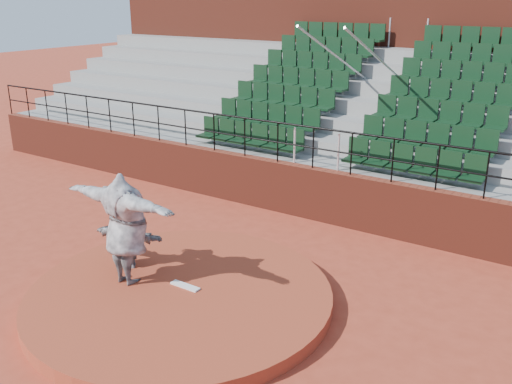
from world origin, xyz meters
TOP-DOWN VIEW (x-y plane):
  - ground at (0.00, 0.00)m, footprint 90.00×90.00m
  - pitchers_mound at (0.00, 0.00)m, footprint 5.50×5.50m
  - pitching_rubber at (0.00, 0.15)m, footprint 0.60×0.15m
  - boundary_wall at (0.00, 5.00)m, footprint 24.00×0.30m
  - wall_railing at (0.00, 5.00)m, footprint 24.04×0.05m
  - seating_deck at (0.00, 8.65)m, footprint 24.00×5.97m
  - press_box_facade at (0.00, 12.60)m, footprint 24.00×3.00m
  - pitcher at (-1.01, -0.25)m, footprint 2.61×0.77m
  - fielder at (-1.52, 0.20)m, footprint 1.53×0.76m

SIDE VIEW (x-z plane):
  - ground at x=0.00m, z-range 0.00..0.00m
  - pitchers_mound at x=0.00m, z-range 0.00..0.25m
  - pitching_rubber at x=0.00m, z-range 0.25..0.28m
  - boundary_wall at x=0.00m, z-range 0.00..1.30m
  - fielder at x=-1.52m, z-range 0.00..1.57m
  - pitcher at x=-1.01m, z-range 0.25..2.36m
  - seating_deck at x=0.00m, z-range -0.87..3.76m
  - wall_railing at x=0.00m, z-range 1.52..2.54m
  - press_box_facade at x=0.00m, z-range 0.00..7.10m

